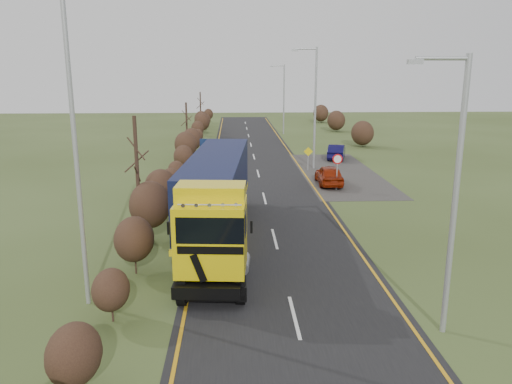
{
  "coord_description": "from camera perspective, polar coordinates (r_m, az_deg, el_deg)",
  "views": [
    {
      "loc": [
        -2.0,
        -19.18,
        8.06
      ],
      "look_at": [
        -0.89,
        4.46,
        2.28
      ],
      "focal_mm": 35.0,
      "sensor_mm": 36.0,
      "label": 1
    }
  ],
  "objects": [
    {
      "name": "road",
      "position": [
        30.33,
        1.2,
        -1.68
      ],
      "size": [
        8.0,
        120.0,
        0.02
      ],
      "primitive_type": "cube",
      "color": "black",
      "rests_on": "ground"
    },
    {
      "name": "car_red_hatchback",
      "position": [
        36.42,
        8.35,
        1.93
      ],
      "size": [
        1.81,
        4.24,
        1.43
      ],
      "primitive_type": "imported",
      "rotation": [
        0.0,
        0.0,
        3.11
      ],
      "color": "maroon",
      "rests_on": "ground"
    },
    {
      "name": "ground",
      "position": [
        20.9,
        3.06,
        -8.99
      ],
      "size": [
        160.0,
        160.0,
        0.0
      ],
      "primitive_type": "plane",
      "color": "#38461E",
      "rests_on": "ground"
    },
    {
      "name": "warning_board",
      "position": [
        41.48,
        5.97,
        4.1
      ],
      "size": [
        0.74,
        0.11,
        1.94
      ],
      "color": "#A0A3A6",
      "rests_on": "ground"
    },
    {
      "name": "layby",
      "position": [
        40.89,
        9.39,
        2.18
      ],
      "size": [
        6.0,
        18.0,
        0.02
      ],
      "primitive_type": "cube",
      "color": "#32302C",
      "rests_on": "ground"
    },
    {
      "name": "streetlight_mid",
      "position": [
        41.84,
        6.61,
        10.1
      ],
      "size": [
        2.1,
        0.2,
        9.91
      ],
      "color": "#A0A3A6",
      "rests_on": "ground"
    },
    {
      "name": "lane_markings",
      "position": [
        30.03,
        1.24,
        -1.79
      ],
      "size": [
        7.52,
        116.0,
        0.01
      ],
      "color": "#C18912",
      "rests_on": "road"
    },
    {
      "name": "speed_sign",
      "position": [
        34.58,
        9.27,
        3.1
      ],
      "size": [
        0.7,
        0.1,
        2.54
      ],
      "color": "#A0A3A6",
      "rests_on": "ground"
    },
    {
      "name": "streetlight_far",
      "position": [
        65.1,
        3.11,
        10.86
      ],
      "size": [
        1.88,
        0.18,
        8.81
      ],
      "color": "#A0A3A6",
      "rests_on": "ground"
    },
    {
      "name": "car_blue_sedan",
      "position": [
        47.24,
        9.19,
        4.55
      ],
      "size": [
        2.49,
        4.38,
        1.37
      ],
      "primitive_type": "imported",
      "rotation": [
        0.0,
        0.0,
        2.87
      ],
      "color": "#0C0934",
      "rests_on": "ground"
    },
    {
      "name": "streetlight_near",
      "position": [
        15.85,
        21.59,
        0.45
      ],
      "size": [
        1.82,
        0.18,
        8.53
      ],
      "color": "#A0A3A6",
      "rests_on": "ground"
    },
    {
      "name": "left_pole",
      "position": [
        17.58,
        -19.9,
        4.12
      ],
      "size": [
        0.16,
        0.16,
        10.75
      ],
      "primitive_type": "cylinder",
      "color": "#A0A3A6",
      "rests_on": "ground"
    },
    {
      "name": "hedgerow",
      "position": [
        28.11,
        -10.78,
        0.23
      ],
      "size": [
        2.24,
        102.04,
        6.05
      ],
      "color": "black",
      "rests_on": "ground"
    },
    {
      "name": "lorry",
      "position": [
        23.75,
        -4.53,
        -0.25
      ],
      "size": [
        3.41,
        14.98,
        4.13
      ],
      "rotation": [
        0.0,
        0.0,
        -0.08
      ],
      "color": "black",
      "rests_on": "ground"
    }
  ]
}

